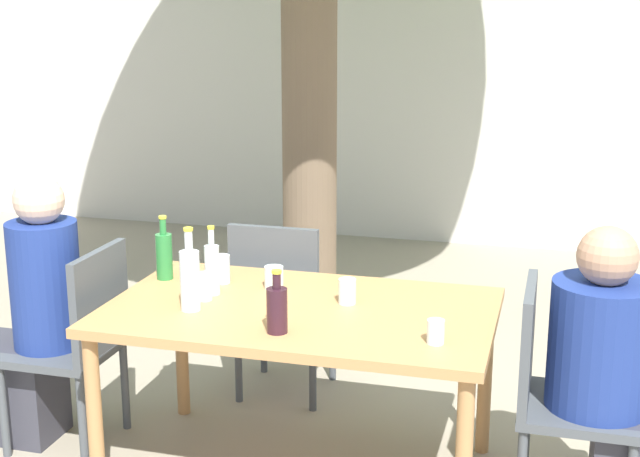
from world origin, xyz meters
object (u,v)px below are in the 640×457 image
at_px(patio_chair_2, 281,299).
at_px(drinking_glass_3, 436,332).
at_px(water_bottle_3, 212,268).
at_px(drinking_glass_0, 274,277).
at_px(person_seated_1, 621,394).
at_px(dining_table_front, 300,325).
at_px(water_bottle_2, 190,278).
at_px(drinking_glass_2, 222,269).
at_px(patio_chair_0, 79,336).
at_px(wine_bottle_0, 278,309).
at_px(green_bottle_1, 164,255).
at_px(patio_chair_1, 556,387).
at_px(drinking_glass_1, 347,291).
at_px(person_seated_0, 31,325).
at_px(drinking_glass_4, 205,286).

bearing_deg(patio_chair_2, drinking_glass_3, 133.07).
bearing_deg(water_bottle_3, drinking_glass_0, 33.31).
xyz_separation_m(person_seated_1, drinking_glass_3, (-0.66, -0.25, 0.27)).
bearing_deg(dining_table_front, water_bottle_2, -160.24).
distance_m(water_bottle_2, drinking_glass_2, 0.37).
distance_m(patio_chair_0, drinking_glass_2, 0.69).
xyz_separation_m(person_seated_1, drinking_glass_0, (-1.42, 0.21, 0.27)).
bearing_deg(drinking_glass_0, wine_bottle_0, -70.02).
xyz_separation_m(patio_chair_0, patio_chair_2, (0.70, 0.70, 0.00)).
height_order(green_bottle_1, water_bottle_2, water_bottle_2).
bearing_deg(patio_chair_0, person_seated_1, 90.00).
bearing_deg(patio_chair_0, drinking_glass_0, 103.97).
distance_m(patio_chair_1, drinking_glass_1, 0.88).
bearing_deg(person_seated_1, green_bottle_1, 83.97).
xyz_separation_m(dining_table_front, patio_chair_0, (-1.00, 0.00, -0.15)).
relative_size(patio_chair_0, wine_bottle_0, 3.79).
bearing_deg(drinking_glass_0, drinking_glass_1, -17.88).
distance_m(water_bottle_2, water_bottle_3, 0.21).
bearing_deg(water_bottle_2, person_seated_0, 170.08).
relative_size(dining_table_front, drinking_glass_1, 15.01).
bearing_deg(person_seated_1, drinking_glass_4, 90.63).
relative_size(green_bottle_1, water_bottle_3, 0.97).
distance_m(drinking_glass_1, drinking_glass_4, 0.58).
height_order(dining_table_front, drinking_glass_3, drinking_glass_3).
distance_m(person_seated_1, green_bottle_1, 1.96).
distance_m(green_bottle_1, drinking_glass_0, 0.51).
distance_m(green_bottle_1, water_bottle_2, 0.44).
xyz_separation_m(green_bottle_1, water_bottle_3, (0.28, -0.14, 0.00)).
bearing_deg(drinking_glass_0, drinking_glass_3, -30.92).
bearing_deg(patio_chair_1, drinking_glass_0, 80.13).
bearing_deg(drinking_glass_2, water_bottle_3, -83.82).
distance_m(person_seated_0, drinking_glass_0, 1.11).
height_order(water_bottle_2, water_bottle_3, water_bottle_2).
height_order(green_bottle_1, drinking_glass_1, green_bottle_1).
relative_size(wine_bottle_0, drinking_glass_3, 2.73).
distance_m(dining_table_front, patio_chair_1, 1.01).
height_order(patio_chair_2, wine_bottle_0, wine_bottle_0).
distance_m(drinking_glass_1, drinking_glass_3, 0.53).
xyz_separation_m(wine_bottle_0, drinking_glass_4, (-0.40, 0.27, -0.04)).
distance_m(dining_table_front, green_bottle_1, 0.73).
xyz_separation_m(green_bottle_1, drinking_glass_1, (0.85, -0.11, -0.06)).
bearing_deg(drinking_glass_0, water_bottle_3, -146.69).
height_order(patio_chair_1, drinking_glass_4, patio_chair_1).
distance_m(patio_chair_1, drinking_glass_3, 0.56).
xyz_separation_m(patio_chair_1, drinking_glass_3, (-0.43, -0.25, 0.27)).
xyz_separation_m(patio_chair_0, green_bottle_1, (0.32, 0.20, 0.34)).
height_order(patio_chair_0, wine_bottle_0, wine_bottle_0).
height_order(person_seated_1, drinking_glass_3, person_seated_1).
bearing_deg(drinking_glass_0, dining_table_front, -49.24).
xyz_separation_m(wine_bottle_0, drinking_glass_3, (0.57, 0.05, -0.05)).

